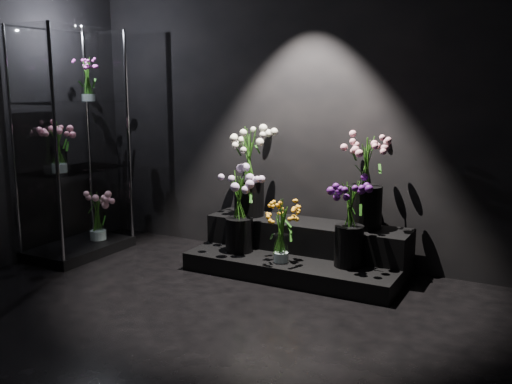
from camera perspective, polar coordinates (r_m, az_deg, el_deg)
The scene contains 12 objects.
floor at distance 3.63m, azimuth -10.29°, elevation -14.35°, with size 4.00×4.00×0.00m, color black.
wall_back at distance 5.01m, azimuth 3.59°, elevation 9.29°, with size 4.00×4.00×0.00m, color black.
display_riser at distance 4.78m, azimuth 4.56°, elevation -5.89°, with size 1.74×0.77×0.39m.
display_case at distance 5.30m, azimuth -17.78°, elevation 4.57°, with size 0.55×0.91×2.00m.
bouquet_orange_bells at distance 4.46m, azimuth 2.54°, elevation -3.84°, with size 0.33×0.33×0.50m.
bouquet_lilac at distance 4.72m, azimuth -1.71°, elevation -1.33°, with size 0.49×0.49×0.68m.
bouquet_purple at distance 4.39m, azimuth 9.36°, elevation -2.66°, with size 0.39×0.39×0.67m.
bouquet_cream_roses at distance 4.95m, azimuth -0.71°, elevation 2.57°, with size 0.47×0.47×0.76m.
bouquet_pink_roses at distance 4.60m, azimuth 10.93°, elevation 1.48°, with size 0.47×0.47×0.73m.
bouquet_case_pink at distance 5.12m, azimuth -19.18°, elevation 4.32°, with size 0.30×0.30×0.42m.
bouquet_case_magenta at distance 5.36m, azimuth -16.50°, elevation 10.74°, with size 0.25×0.25×0.38m.
bouquet_case_base_pink at distance 5.50m, azimuth -15.61°, elevation -2.20°, with size 0.38×0.38×0.45m.
Camera 1 is at (2.07, -2.56, 1.53)m, focal length 40.00 mm.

